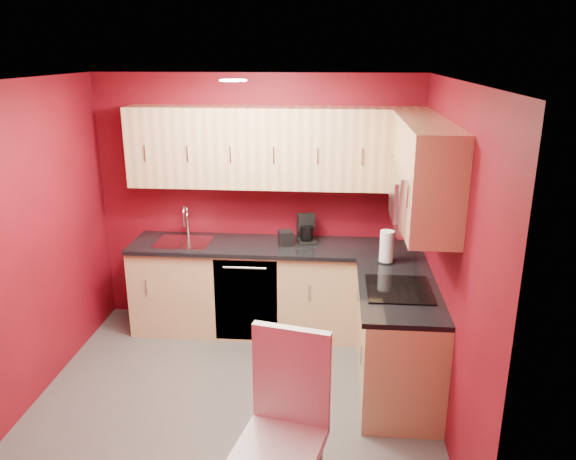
# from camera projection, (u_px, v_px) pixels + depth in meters

# --- Properties ---
(floor) EXTENTS (3.20, 3.20, 0.00)m
(floor) POSITION_uv_depth(u_px,v_px,m) (236.00, 397.00, 4.57)
(floor) COLOR #4B4846
(floor) RESTS_ON ground
(ceiling) EXTENTS (3.20, 3.20, 0.00)m
(ceiling) POSITION_uv_depth(u_px,v_px,m) (225.00, 80.00, 3.81)
(ceiling) COLOR white
(ceiling) RESTS_ON wall_back
(wall_back) EXTENTS (3.20, 0.00, 3.20)m
(wall_back) POSITION_uv_depth(u_px,v_px,m) (258.00, 202.00, 5.61)
(wall_back) COLOR maroon
(wall_back) RESTS_ON floor
(wall_front) EXTENTS (3.20, 0.00, 3.20)m
(wall_front) POSITION_uv_depth(u_px,v_px,m) (176.00, 357.00, 2.77)
(wall_front) COLOR maroon
(wall_front) RESTS_ON floor
(wall_left) EXTENTS (0.00, 3.00, 3.00)m
(wall_left) POSITION_uv_depth(u_px,v_px,m) (26.00, 247.00, 4.32)
(wall_left) COLOR maroon
(wall_left) RESTS_ON floor
(wall_right) EXTENTS (0.00, 3.00, 3.00)m
(wall_right) POSITION_uv_depth(u_px,v_px,m) (449.00, 260.00, 4.06)
(wall_right) COLOR maroon
(wall_right) RESTS_ON floor
(base_cabinets_back) EXTENTS (2.80, 0.60, 0.87)m
(base_cabinets_back) POSITION_uv_depth(u_px,v_px,m) (275.00, 289.00, 5.56)
(base_cabinets_back) COLOR tan
(base_cabinets_back) RESTS_ON floor
(base_cabinets_right) EXTENTS (0.60, 1.30, 0.87)m
(base_cabinets_right) POSITION_uv_depth(u_px,v_px,m) (397.00, 341.00, 4.57)
(base_cabinets_right) COLOR tan
(base_cabinets_right) RESTS_ON floor
(countertop_back) EXTENTS (2.80, 0.63, 0.04)m
(countertop_back) POSITION_uv_depth(u_px,v_px,m) (275.00, 247.00, 5.41)
(countertop_back) COLOR black
(countertop_back) RESTS_ON base_cabinets_back
(countertop_right) EXTENTS (0.63, 1.27, 0.04)m
(countertop_right) POSITION_uv_depth(u_px,v_px,m) (399.00, 290.00, 4.42)
(countertop_right) COLOR black
(countertop_right) RESTS_ON base_cabinets_right
(upper_cabinets_back) EXTENTS (2.80, 0.35, 0.75)m
(upper_cabinets_back) POSITION_uv_depth(u_px,v_px,m) (276.00, 148.00, 5.26)
(upper_cabinets_back) COLOR tan
(upper_cabinets_back) RESTS_ON wall_back
(upper_cabinets_right) EXTENTS (0.35, 1.55, 0.75)m
(upper_cabinets_right) POSITION_uv_depth(u_px,v_px,m) (422.00, 161.00, 4.30)
(upper_cabinets_right) COLOR tan
(upper_cabinets_right) RESTS_ON wall_right
(microwave) EXTENTS (0.42, 0.76, 0.42)m
(microwave) POSITION_uv_depth(u_px,v_px,m) (420.00, 197.00, 4.14)
(microwave) COLOR silver
(microwave) RESTS_ON upper_cabinets_right
(cooktop) EXTENTS (0.50, 0.55, 0.01)m
(cooktop) POSITION_uv_depth(u_px,v_px,m) (399.00, 289.00, 4.38)
(cooktop) COLOR black
(cooktop) RESTS_ON countertop_right
(sink) EXTENTS (0.52, 0.42, 0.35)m
(sink) POSITION_uv_depth(u_px,v_px,m) (184.00, 238.00, 5.48)
(sink) COLOR silver
(sink) RESTS_ON countertop_back
(dishwasher_front) EXTENTS (0.60, 0.02, 0.82)m
(dishwasher_front) POSITION_uv_depth(u_px,v_px,m) (246.00, 301.00, 5.31)
(dishwasher_front) COLOR black
(dishwasher_front) RESTS_ON base_cabinets_back
(downlight) EXTENTS (0.20, 0.20, 0.01)m
(downlight) POSITION_uv_depth(u_px,v_px,m) (233.00, 80.00, 4.10)
(downlight) COLOR white
(downlight) RESTS_ON ceiling
(coffee_maker) EXTENTS (0.22, 0.26, 0.27)m
(coffee_maker) POSITION_uv_depth(u_px,v_px,m) (307.00, 229.00, 5.42)
(coffee_maker) COLOR black
(coffee_maker) RESTS_ON countertop_back
(napkin_holder) EXTENTS (0.16, 0.16, 0.14)m
(napkin_holder) POSITION_uv_depth(u_px,v_px,m) (286.00, 238.00, 5.37)
(napkin_holder) COLOR black
(napkin_holder) RESTS_ON countertop_back
(paper_towel) EXTENTS (0.20, 0.20, 0.29)m
(paper_towel) POSITION_uv_depth(u_px,v_px,m) (387.00, 247.00, 4.92)
(paper_towel) COLOR silver
(paper_towel) RESTS_ON countertop_right
(dining_chair) EXTENTS (0.57, 0.59, 1.17)m
(dining_chair) POSITION_uv_depth(u_px,v_px,m) (280.00, 436.00, 3.22)
(dining_chair) COLOR silver
(dining_chair) RESTS_ON floor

